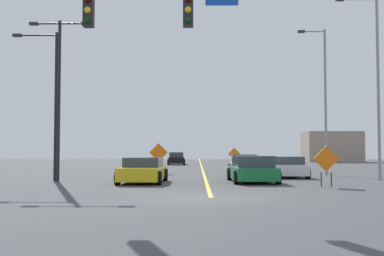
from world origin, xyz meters
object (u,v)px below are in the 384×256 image
construction_sign_left_shoulder (234,155)px  car_green_near (252,169)px  traffic_signal_assembly (84,34)px  construction_sign_right_shoulder (158,154)px  car_yellow_far (143,171)px  car_black_approaching (176,159)px  street_lamp_near_left (324,95)px  car_white_mid (287,167)px  street_lamp_far_left (375,79)px  car_silver_distant (244,164)px  street_lamp_mid_left (59,86)px  street_lamp_far_right (52,97)px  construction_sign_median_far (326,161)px

construction_sign_left_shoulder → car_green_near: (-0.60, -18.76, -0.54)m
traffic_signal_assembly → construction_sign_right_shoulder: size_ratio=4.85×
car_yellow_far → car_black_approaching: bearing=89.5°
car_yellow_far → car_green_near: 5.36m
street_lamp_near_left → car_yellow_far: street_lamp_near_left is taller
street_lamp_near_left → car_white_mid: 6.06m
traffic_signal_assembly → construction_sign_left_shoulder: bearing=75.1°
construction_sign_right_shoulder → car_white_mid: size_ratio=0.51×
street_lamp_far_left → car_green_near: size_ratio=2.13×
street_lamp_far_left → car_white_mid: (-4.17, 2.90, -4.77)m
car_silver_distant → street_lamp_mid_left: bearing=-138.1°
car_silver_distant → car_white_mid: bearing=-68.9°
street_lamp_near_left → construction_sign_left_shoulder: 13.23m
street_lamp_far_right → construction_sign_right_shoulder: (4.81, 8.52, -2.97)m
construction_sign_left_shoulder → car_yellow_far: (-5.94, -19.21, -0.58)m
street_lamp_mid_left → car_black_approaching: street_lamp_mid_left is taller
car_green_near → car_white_mid: bearing=60.2°
car_white_mid → street_lamp_mid_left: bearing=-162.0°
construction_sign_right_shoulder → car_silver_distant: size_ratio=0.48×
street_lamp_mid_left → car_silver_distant: bearing=41.9°
street_lamp_mid_left → construction_sign_right_shoulder: size_ratio=3.93×
street_lamp_far_left → construction_sign_median_far: (-3.87, -4.50, -4.25)m
street_lamp_far_right → car_yellow_far: 6.25m
car_green_near → construction_sign_median_far: bearing=-46.4°
street_lamp_mid_left → construction_sign_median_far: street_lamp_mid_left is taller
construction_sign_median_far → car_white_mid: (-0.29, 7.40, -0.52)m
street_lamp_near_left → car_green_near: street_lamp_near_left is taller
street_lamp_far_right → car_white_mid: street_lamp_far_right is taller
street_lamp_far_left → street_lamp_mid_left: size_ratio=1.19×
construction_sign_right_shoulder → car_white_mid: (7.92, -4.91, -0.76)m
street_lamp_far_left → car_white_mid: 6.97m
street_lamp_far_left → car_black_approaching: 31.73m
construction_sign_right_shoulder → car_silver_distant: bearing=2.8°
car_silver_distant → car_white_mid: car_silver_distant is taller
car_silver_distant → car_yellow_far: bearing=-120.2°
street_lamp_mid_left → car_white_mid: 13.59m
construction_sign_right_shoulder → car_black_approaching: 21.29m
construction_sign_left_shoulder → street_lamp_near_left: bearing=-67.3°
street_lamp_near_left → car_yellow_far: 13.95m
construction_sign_right_shoulder → car_yellow_far: construction_sign_right_shoulder is taller
traffic_signal_assembly → street_lamp_far_left: bearing=35.4°
street_lamp_far_left → construction_sign_right_shoulder: bearing=147.1°
traffic_signal_assembly → construction_sign_median_far: 11.38m
construction_sign_right_shoulder → street_lamp_mid_left: bearing=-116.1°
construction_sign_left_shoulder → car_black_approaching: bearing=115.5°
construction_sign_right_shoulder → construction_sign_median_far: (8.21, -12.31, -0.23)m
street_lamp_near_left → car_silver_distant: size_ratio=2.16×
car_silver_distant → car_yellow_far: (-5.86, -10.08, -0.04)m
street_lamp_mid_left → street_lamp_near_left: bearing=23.7°
street_lamp_far_left → car_white_mid: size_ratio=2.39×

